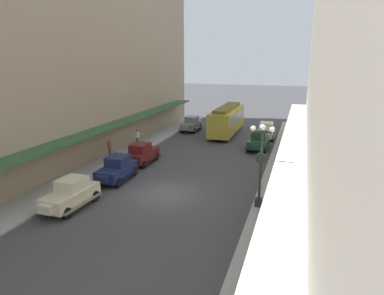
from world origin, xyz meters
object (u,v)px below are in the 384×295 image
object	(u,v)px
pedestrian_2	(284,140)
parked_car_2	(266,130)
streetcar	(227,119)
pedestrian_3	(281,160)
parked_car_0	(141,153)
pedestrian_4	(110,148)
parked_car_4	(191,124)
fire_hydrant	(131,152)
pedestrian_0	(290,131)
parked_car_3	(259,140)
parked_car_1	(117,168)
lamp_post_with_clock	(261,162)
pedestrian_1	(285,177)
parked_car_5	(70,193)
pedestrian_5	(137,138)

from	to	relation	value
pedestrian_2	parked_car_2	bearing A→B (deg)	115.85
streetcar	pedestrian_3	bearing A→B (deg)	-59.98
parked_car_0	pedestrian_4	distance (m)	3.50
streetcar	parked_car_4	bearing A→B (deg)	171.68
parked_car_2	pedestrian_2	distance (m)	5.17
parked_car_2	pedestrian_4	world-z (taller)	parked_car_2
parked_car_0	parked_car_4	distance (m)	14.59
fire_hydrant	pedestrian_0	bearing A→B (deg)	42.26
parked_car_3	parked_car_1	bearing A→B (deg)	-126.06
lamp_post_with_clock	pedestrian_2	xyz separation A→B (m)	(0.59, 14.88, -2.00)
parked_car_3	lamp_post_with_clock	xyz separation A→B (m)	(1.84, -14.31, 2.04)
pedestrian_1	pedestrian_2	xyz separation A→B (m)	(-0.76, 11.44, -0.02)
pedestrian_1	pedestrian_4	xyz separation A→B (m)	(-15.87, 3.29, -0.02)
lamp_post_with_clock	streetcar	bearing A→B (deg)	107.72
parked_car_0	pedestrian_0	bearing A→B (deg)	48.57
parked_car_2	fire_hydrant	world-z (taller)	parked_car_2
parked_car_1	pedestrian_2	size ratio (longest dim) A/B	2.62
parked_car_5	pedestrian_5	distance (m)	15.08
parked_car_4	parked_car_1	bearing A→B (deg)	-89.29
parked_car_0	pedestrian_5	xyz separation A→B (m)	(-2.95, 5.08, 0.07)
fire_hydrant	pedestrian_5	world-z (taller)	pedestrian_5
parked_car_5	pedestrian_3	xyz separation A→B (m)	(11.97, 11.05, 0.07)
parked_car_0	parked_car_4	bearing A→B (deg)	90.46
streetcar	pedestrian_1	bearing A→B (deg)	-65.03
pedestrian_5	parked_car_5	bearing A→B (deg)	-79.09
pedestrian_0	pedestrian_2	size ratio (longest dim) A/B	1.02
parked_car_3	pedestrian_2	distance (m)	2.49
parked_car_4	fire_hydrant	bearing A→B (deg)	-96.71
parked_car_2	lamp_post_with_clock	xyz separation A→B (m)	(1.67, -19.53, 2.04)
fire_hydrant	parked_car_4	bearing A→B (deg)	83.29
parked_car_0	parked_car_1	world-z (taller)	same
parked_car_5	parked_car_4	bearing A→B (deg)	90.04
pedestrian_3	parked_car_5	bearing A→B (deg)	-137.29
parked_car_0	fire_hydrant	bearing A→B (deg)	145.55
parked_car_5	streetcar	distance (m)	24.11
parked_car_3	pedestrian_0	xyz separation A→B (m)	(2.83, 5.62, 0.07)
parked_car_0	pedestrian_2	distance (m)	14.47
parked_car_1	pedestrian_0	bearing A→B (deg)	56.64
parked_car_5	pedestrian_0	bearing A→B (deg)	62.55
parked_car_0	parked_car_5	world-z (taller)	same
parked_car_5	pedestrian_0	xyz separation A→B (m)	(12.14, 23.37, 0.07)
pedestrian_0	pedestrian_3	world-z (taller)	same
streetcar	pedestrian_2	xyz separation A→B (m)	(7.03, -5.30, -0.91)
lamp_post_with_clock	parked_car_1	bearing A→B (deg)	170.50
pedestrian_3	parked_car_2	bearing A→B (deg)	101.78
parked_car_2	parked_car_5	size ratio (longest dim) A/B	0.99
pedestrian_4	fire_hydrant	bearing A→B (deg)	21.82
parked_car_2	pedestrian_5	world-z (taller)	parked_car_2
parked_car_2	pedestrian_5	bearing A→B (deg)	-146.51
pedestrian_2	pedestrian_3	distance (m)	7.28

